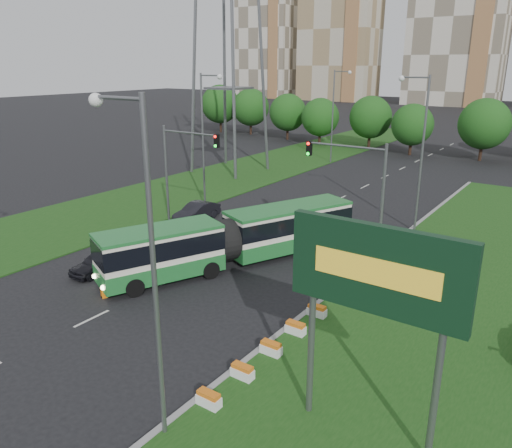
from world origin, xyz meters
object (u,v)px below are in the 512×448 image
Objects in this scene: car_left_near at (99,262)px; shopping_trolley at (104,292)px; articulated_bus at (232,237)px; traffic_mast_median at (360,182)px; pedestrian at (113,281)px; billboard at (376,280)px; car_left_far at (197,212)px; traffic_mast_left at (180,160)px.

shopping_trolley is (3.18, -2.21, -0.37)m from car_left_near.
traffic_mast_median is at bearing 64.96° from articulated_bus.
pedestrian is at bearing -86.66° from articulated_bus.
billboard is 1.00× the size of traffic_mast_median.
car_left_far is 3.02× the size of pedestrian.
traffic_mast_left is (-22.63, 15.00, -0.81)m from billboard.
articulated_bus is 11.60× the size of pedestrian.
traffic_mast_median is 15.19m from traffic_mast_left.
billboard is 2.02× the size of car_left_near.
traffic_mast_left reaches higher than shopping_trolley.
articulated_bus is at bearing 94.99° from shopping_trolley.
shopping_trolley is (5.90, -12.97, -5.05)m from traffic_mast_left.
articulated_bus reaches higher than car_left_near.
car_left_far reaches higher than shopping_trolley.
billboard is 27.88m from car_left_far.
billboard is 0.45× the size of articulated_bus.
traffic_mast_median is (-7.47, 16.00, -0.81)m from billboard.
shopping_trolley is at bearing -65.55° from traffic_mast_left.
billboard is at bearing -33.55° from traffic_mast_left.
billboard and traffic_mast_left have the same top height.
car_left_far is at bearing 99.89° from car_left_near.
car_left_far is 15.10m from shopping_trolley.
billboard is at bearing -13.01° from articulated_bus.
traffic_mast_median is at bearing 115.03° from billboard.
billboard is at bearing -110.87° from pedestrian.
car_left_far is (-22.07, 16.15, -5.40)m from billboard.
shopping_trolley is at bearing -35.26° from car_left_near.
traffic_mast_median is at bearing -46.55° from pedestrian.
car_left_far is at bearing 64.04° from traffic_mast_left.
pedestrian reaches higher than car_left_near.
articulated_bus is at bearing -36.01° from car_left_far.
shopping_trolley is (5.34, -14.12, -0.46)m from car_left_far.
car_left_near is at bearing -110.69° from articulated_bus.
traffic_mast_left reaches higher than car_left_near.
traffic_mast_median is 5.20× the size of pedestrian.
pedestrian is (-9.27, -13.28, -4.58)m from traffic_mast_median.
traffic_mast_median is 17.74m from car_left_near.
billboard is 1.00× the size of traffic_mast_left.
traffic_mast_left is at bearing 138.20° from shopping_trolley.
car_left_far is 7.64× the size of shopping_trolley.
articulated_bus is 4.51× the size of car_left_near.
pedestrian is 2.53× the size of shopping_trolley.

